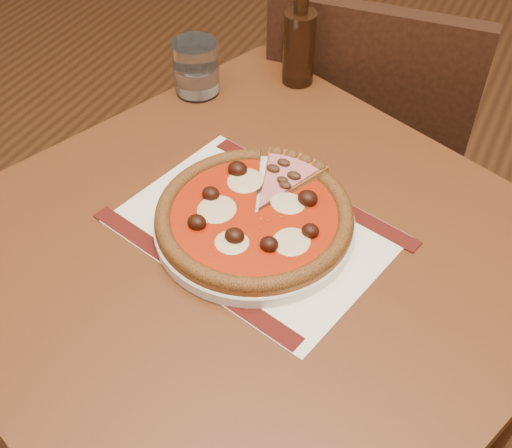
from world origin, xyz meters
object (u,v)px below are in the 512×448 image
at_px(water_glass, 196,68).
at_px(table, 250,292).
at_px(bottle, 299,44).
at_px(chair_far, 368,143).
at_px(pizza, 254,215).
at_px(plate, 254,225).

bearing_deg(water_glass, table, -49.37).
bearing_deg(water_glass, bottle, 36.90).
xyz_separation_m(table, water_glass, (-0.27, 0.31, 0.15)).
distance_m(table, water_glass, 0.44).
xyz_separation_m(chair_far, water_glass, (-0.26, -0.30, 0.29)).
relative_size(table, water_glass, 10.26).
relative_size(pizza, bottle, 1.44).
xyz_separation_m(table, bottle, (-0.11, 0.43, 0.18)).
height_order(table, pizza, pizza).
relative_size(chair_far, bottle, 4.44).
distance_m(pizza, water_glass, 0.38).
bearing_deg(bottle, plate, -75.07).
distance_m(chair_far, water_glass, 0.50).
bearing_deg(water_glass, plate, -47.13).
bearing_deg(water_glass, pizza, -47.18).
bearing_deg(chair_far, plate, 83.65).
distance_m(table, bottle, 0.48).
bearing_deg(bottle, chair_far, 60.09).
bearing_deg(bottle, water_glass, -143.10).
bearing_deg(table, water_glass, 130.63).
xyz_separation_m(chair_far, plate, (-0.00, -0.58, 0.25)).
xyz_separation_m(table, plate, (-0.01, 0.03, 0.11)).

